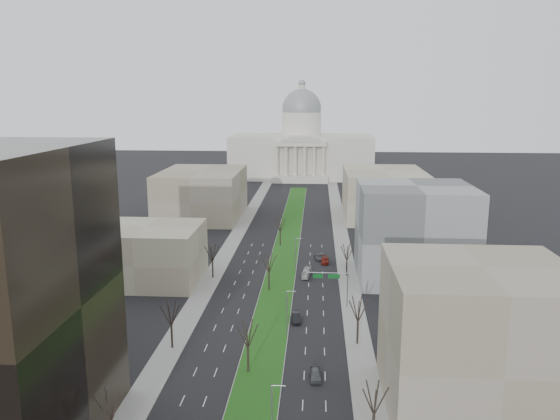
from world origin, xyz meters
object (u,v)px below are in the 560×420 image
at_px(car_grey_near, 315,374).
at_px(car_red, 325,260).
at_px(box_van, 307,273).
at_px(car_black, 296,317).
at_px(car_grey_far, 319,257).

xyz_separation_m(car_grey_near, car_red, (2.34, 64.31, -0.05)).
bearing_deg(box_van, car_grey_near, -80.60).
xyz_separation_m(car_black, car_red, (6.54, 40.97, -0.05)).
height_order(car_grey_near, box_van, box_van).
bearing_deg(car_black, box_van, 79.92).
xyz_separation_m(car_black, box_van, (1.64, 29.08, 0.18)).
xyz_separation_m(car_black, car_grey_far, (4.96, 44.49, -0.10)).
relative_size(car_black, car_grey_far, 0.97).
bearing_deg(box_van, car_red, 74.22).
bearing_deg(car_red, car_grey_near, -91.05).
bearing_deg(car_grey_near, box_van, 89.36).
relative_size(car_grey_near, car_grey_far, 0.93).
height_order(car_black, car_red, car_black).
distance_m(car_red, box_van, 12.86).
distance_m(car_grey_near, car_black, 23.71).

